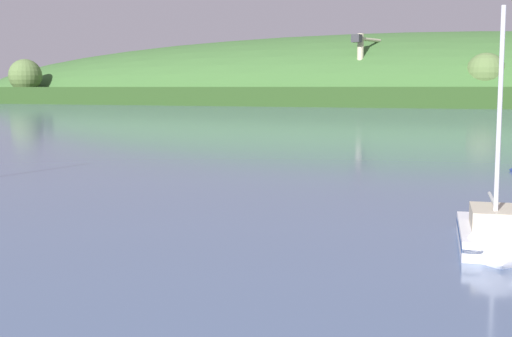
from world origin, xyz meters
The scene contains 3 objects.
far_shoreline_hill centered at (-42.76, 240.78, 0.30)m, with size 449.76×118.40×46.55m.
dockside_crane centered at (-47.50, 207.55, 10.18)m, with size 5.66×14.73×20.79m.
sailboat_near_mooring centered at (9.05, 30.47, 0.27)m, with size 3.15×6.27×8.56m.
Camera 1 is at (11.31, 7.45, 5.15)m, focal length 49.11 mm.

